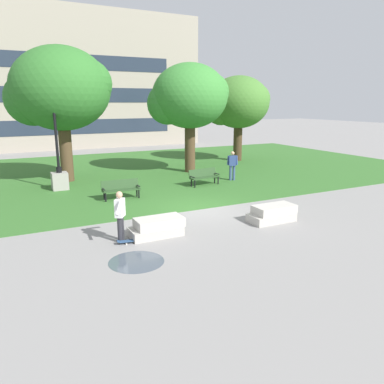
{
  "coord_description": "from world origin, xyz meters",
  "views": [
    {
      "loc": [
        -7.24,
        -13.71,
        4.51
      ],
      "look_at": [
        -1.03,
        -1.4,
        1.2
      ],
      "focal_mm": 35.0,
      "sensor_mm": 36.0,
      "label": 1
    }
  ],
  "objects_px": {
    "concrete_block_center": "(157,227)",
    "concrete_block_left": "(273,214)",
    "skateboard": "(132,240)",
    "park_bench_near_right": "(121,188)",
    "lamp_post_center": "(59,171)",
    "park_bench_near_left": "(204,176)",
    "person_skateboarder": "(120,213)",
    "person_bystander_near_lawn": "(232,164)"
  },
  "relations": [
    {
      "from": "concrete_block_center",
      "to": "concrete_block_left",
      "type": "distance_m",
      "value": 4.62
    },
    {
      "from": "skateboard",
      "to": "park_bench_near_right",
      "type": "distance_m",
      "value": 5.95
    },
    {
      "from": "concrete_block_left",
      "to": "lamp_post_center",
      "type": "relative_size",
      "value": 0.38
    },
    {
      "from": "skateboard",
      "to": "park_bench_near_left",
      "type": "xyz_separation_m",
      "value": [
        6.31,
        6.68,
        0.45
      ]
    },
    {
      "from": "concrete_block_left",
      "to": "park_bench_near_left",
      "type": "relative_size",
      "value": 1.0
    },
    {
      "from": "lamp_post_center",
      "to": "person_skateboarder",
      "type": "bearing_deg",
      "value": -85.38
    },
    {
      "from": "concrete_block_center",
      "to": "skateboard",
      "type": "relative_size",
      "value": 1.79
    },
    {
      "from": "skateboard",
      "to": "lamp_post_center",
      "type": "height_order",
      "value": "lamp_post_center"
    },
    {
      "from": "concrete_block_center",
      "to": "person_bystander_near_lawn",
      "type": "distance_m",
      "value": 10.12
    },
    {
      "from": "skateboard",
      "to": "person_bystander_near_lawn",
      "type": "height_order",
      "value": "person_bystander_near_lawn"
    },
    {
      "from": "person_bystander_near_lawn",
      "to": "lamp_post_center",
      "type": "bearing_deg",
      "value": 167.62
    },
    {
      "from": "person_skateboarder",
      "to": "skateboard",
      "type": "xyz_separation_m",
      "value": [
        0.29,
        -0.32,
        -0.89
      ]
    },
    {
      "from": "concrete_block_left",
      "to": "park_bench_near_left",
      "type": "bearing_deg",
      "value": 84.01
    },
    {
      "from": "concrete_block_center",
      "to": "lamp_post_center",
      "type": "relative_size",
      "value": 0.38
    },
    {
      "from": "concrete_block_left",
      "to": "skateboard",
      "type": "relative_size",
      "value": 1.78
    },
    {
      "from": "park_bench_near_left",
      "to": "park_bench_near_right",
      "type": "distance_m",
      "value": 5.07
    },
    {
      "from": "person_bystander_near_lawn",
      "to": "skateboard",
      "type": "bearing_deg",
      "value": -139.94
    },
    {
      "from": "skateboard",
      "to": "park_bench_near_left",
      "type": "height_order",
      "value": "park_bench_near_left"
    },
    {
      "from": "skateboard",
      "to": "park_bench_near_right",
      "type": "relative_size",
      "value": 0.57
    },
    {
      "from": "concrete_block_left",
      "to": "park_bench_near_left",
      "type": "xyz_separation_m",
      "value": [
        0.73,
        6.91,
        0.23
      ]
    },
    {
      "from": "park_bench_near_left",
      "to": "person_bystander_near_lawn",
      "type": "relative_size",
      "value": 1.08
    },
    {
      "from": "person_skateboarder",
      "to": "lamp_post_center",
      "type": "distance_m",
      "value": 8.88
    },
    {
      "from": "person_bystander_near_lawn",
      "to": "park_bench_near_left",
      "type": "bearing_deg",
      "value": -169.04
    },
    {
      "from": "park_bench_near_right",
      "to": "person_bystander_near_lawn",
      "type": "xyz_separation_m",
      "value": [
        7.12,
        1.31,
        0.44
      ]
    },
    {
      "from": "person_skateboarder",
      "to": "skateboard",
      "type": "height_order",
      "value": "person_skateboarder"
    },
    {
      "from": "concrete_block_center",
      "to": "park_bench_near_right",
      "type": "bearing_deg",
      "value": 86.6
    },
    {
      "from": "person_bystander_near_lawn",
      "to": "person_skateboarder",
      "type": "bearing_deg",
      "value": -142.15
    },
    {
      "from": "person_skateboarder",
      "to": "person_bystander_near_lawn",
      "type": "bearing_deg",
      "value": 37.85
    },
    {
      "from": "lamp_post_center",
      "to": "skateboard",
      "type": "bearing_deg",
      "value": -83.76
    },
    {
      "from": "person_skateboarder",
      "to": "skateboard",
      "type": "relative_size",
      "value": 1.65
    },
    {
      "from": "concrete_block_center",
      "to": "park_bench_near_left",
      "type": "xyz_separation_m",
      "value": [
        5.32,
        6.41,
        0.23
      ]
    },
    {
      "from": "person_skateboarder",
      "to": "park_bench_near_left",
      "type": "relative_size",
      "value": 0.92
    },
    {
      "from": "concrete_block_left",
      "to": "park_bench_near_left",
      "type": "distance_m",
      "value": 6.95
    },
    {
      "from": "skateboard",
      "to": "park_bench_near_right",
      "type": "height_order",
      "value": "park_bench_near_right"
    },
    {
      "from": "park_bench_near_right",
      "to": "park_bench_near_left",
      "type": "bearing_deg",
      "value": 10.17
    },
    {
      "from": "concrete_block_center",
      "to": "person_bystander_near_lawn",
      "type": "bearing_deg",
      "value": 42.48
    },
    {
      "from": "park_bench_near_right",
      "to": "person_bystander_near_lawn",
      "type": "bearing_deg",
      "value": 10.41
    },
    {
      "from": "concrete_block_left",
      "to": "person_skateboarder",
      "type": "bearing_deg",
      "value": 174.7
    },
    {
      "from": "park_bench_near_right",
      "to": "person_bystander_near_lawn",
      "type": "distance_m",
      "value": 7.25
    },
    {
      "from": "concrete_block_left",
      "to": "person_skateboarder",
      "type": "distance_m",
      "value": 5.93
    },
    {
      "from": "concrete_block_center",
      "to": "skateboard",
      "type": "distance_m",
      "value": 1.05
    },
    {
      "from": "lamp_post_center",
      "to": "person_bystander_near_lawn",
      "type": "xyz_separation_m",
      "value": [
        9.44,
        -2.07,
        -0.04
      ]
    }
  ]
}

